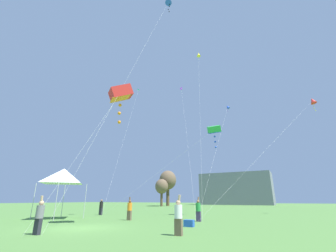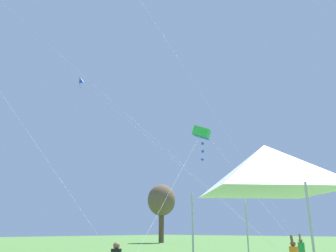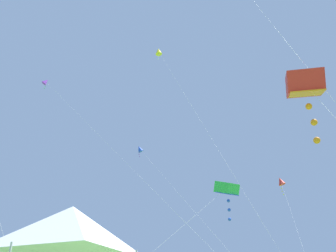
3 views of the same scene
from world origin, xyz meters
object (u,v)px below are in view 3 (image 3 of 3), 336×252
festival_tent (70,230)px  kite_blue_diamond_7 (140,149)px  kite_yellow_diamond_4 (159,52)px  kite_red_box_0 (305,85)px  kite_red_diamond_5 (281,181)px  kite_purple_diamond_6 (46,82)px  kite_green_box_3 (227,189)px

festival_tent → kite_blue_diamond_7: 30.20m
festival_tent → kite_yellow_diamond_4: bearing=60.9°
kite_red_box_0 → festival_tent: bearing=165.8°
festival_tent → kite_red_diamond_5: bearing=37.7°
kite_red_diamond_5 → festival_tent: bearing=-142.3°
kite_yellow_diamond_4 → kite_purple_diamond_6: bearing=124.4°
kite_red_diamond_5 → kite_blue_diamond_7: size_ratio=0.69×
kite_yellow_diamond_4 → kite_green_box_3: bearing=-58.4°
kite_yellow_diamond_4 → kite_purple_diamond_6: (-8.94, 13.03, 2.37)m
kite_red_box_0 → kite_blue_diamond_7: (2.29, 26.70, 8.48)m
kite_green_box_3 → kite_yellow_diamond_4: (-3.10, 5.03, 14.24)m
kite_purple_diamond_6 → kite_red_box_0: bearing=-74.4°
kite_green_box_3 → kite_purple_diamond_6: kite_purple_diamond_6 is taller
kite_red_box_0 → kite_yellow_diamond_4: bearing=88.0°
kite_red_box_0 → kite_blue_diamond_7: size_ratio=0.46×
kite_red_box_0 → kite_green_box_3: (3.68, 11.90, -0.15)m
kite_red_box_0 → kite_green_box_3: size_ratio=0.80×
kite_yellow_diamond_4 → kite_red_diamond_5: size_ratio=1.61×
kite_green_box_3 → kite_purple_diamond_6: (-12.03, 18.06, 16.62)m
kite_green_box_3 → kite_red_diamond_5: kite_red_diamond_5 is taller
kite_blue_diamond_7 → kite_red_diamond_5: bearing=-32.3°
festival_tent → kite_red_box_0: (7.75, -1.96, 5.63)m
kite_purple_diamond_6 → kite_blue_diamond_7: size_ratio=1.22×
kite_blue_diamond_7 → kite_yellow_diamond_4: bearing=-99.9°
kite_green_box_3 → kite_purple_diamond_6: 27.33m
kite_red_box_0 → kite_red_diamond_5: 24.22m
kite_red_box_0 → kite_red_diamond_5: (14.38, 19.07, 4.03)m
kite_yellow_diamond_4 → kite_red_diamond_5: 17.21m
festival_tent → kite_purple_diamond_6: kite_purple_diamond_6 is taller
kite_blue_diamond_7 → festival_tent: bearing=-112.1°
festival_tent → kite_yellow_diamond_4: size_ratio=0.18×
kite_red_box_0 → kite_yellow_diamond_4: (0.58, 16.92, 14.09)m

